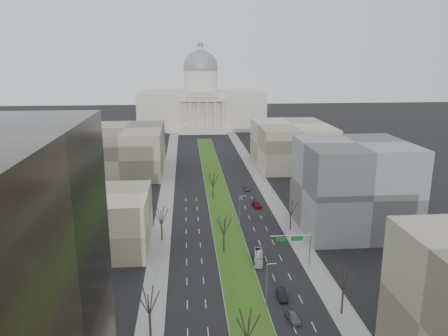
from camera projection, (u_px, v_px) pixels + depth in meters
ground at (219, 199)px, 144.20m from camera, size 600.00×600.00×0.00m
median at (219, 200)px, 143.20m from camera, size 8.00×222.03×0.20m
sidewalk_left at (162, 230)px, 118.55m from camera, size 5.00×330.00×0.15m
sidewalk_right at (289, 226)px, 121.57m from camera, size 5.00×330.00×0.15m
capitol at (201, 103)px, 284.52m from camera, size 80.00×46.00×55.00m
building_beige_left at (95, 221)px, 105.85m from camera, size 26.00×22.00×14.00m
building_grey_right at (353, 186)px, 117.15m from camera, size 28.00×26.00×24.00m
building_far_left at (126, 150)px, 177.56m from camera, size 30.00×40.00×18.00m
building_far_right at (292, 144)px, 188.42m from camera, size 30.00×40.00×18.00m
tree_left_mid at (149, 300)px, 71.51m from camera, size 5.40×5.40×9.72m
tree_left_far at (161, 216)px, 110.15m from camera, size 5.28×5.28×9.50m
tree_right_mid at (344, 278)px, 78.30m from camera, size 5.52×5.52×9.94m
tree_right_far at (291, 207)px, 117.05m from camera, size 5.04×5.04×9.07m
tree_median_a at (248, 324)px, 65.10m from camera, size 5.40×5.40×9.72m
tree_median_b at (224, 225)px, 103.70m from camera, size 5.40×5.40×9.72m
tree_median_c at (213, 179)px, 142.30m from camera, size 5.40×5.40×9.72m
streetlamp_median_b at (267, 285)px, 80.61m from camera, size 1.90×0.20×9.16m
streetlamp_median_c at (240, 211)px, 119.21m from camera, size 1.90×0.20×9.16m
mast_arm_signs at (298, 243)px, 95.63m from camera, size 9.12×0.24×8.09m
car_grey_near at (293, 316)px, 77.90m from camera, size 2.33×4.70×1.54m
car_black at (282, 294)px, 85.10m from camera, size 1.99×4.82×1.55m
car_red at (257, 204)px, 137.04m from camera, size 2.76×5.72×1.61m
car_grey_far at (247, 188)px, 154.41m from camera, size 2.25×4.65×1.27m
box_van at (259, 257)px, 100.16m from camera, size 3.17×8.12×2.21m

